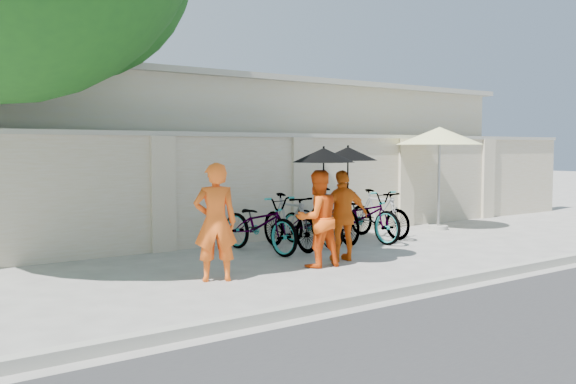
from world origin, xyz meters
TOP-DOWN VIEW (x-y plane):
  - ground at (0.00, 0.00)m, footprint 80.00×80.00m
  - kerb at (0.00, -1.70)m, footprint 40.00×0.16m
  - compound_wall at (1.00, 3.20)m, footprint 20.00×0.30m
  - building_behind at (2.00, 7.00)m, footprint 14.00×6.00m
  - monk_left at (-1.49, 0.38)m, footprint 0.69×0.59m
  - monk_center at (0.26, 0.37)m, footprint 0.77×0.64m
  - parasol_center at (0.31, 0.29)m, footprint 0.94×0.94m
  - monk_right at (0.91, 0.53)m, footprint 0.91×0.54m
  - parasol_right at (0.93, 0.45)m, footprint 0.92×0.92m
  - patio_umbrella at (5.18, 2.24)m, footprint 2.46×2.46m
  - bike_0 at (0.31, 1.99)m, footprint 0.87×1.94m
  - bike_1 at (0.89, 1.92)m, footprint 0.51×1.66m
  - bike_2 at (1.47, 2.02)m, footprint 0.64×1.71m
  - bike_3 at (2.05, 2.11)m, footprint 0.71×1.78m
  - bike_4 at (2.63, 1.89)m, footprint 0.73×1.91m
  - bike_5 at (3.22, 2.08)m, footprint 0.54×1.63m

SIDE VIEW (x-z plane):
  - ground at x=0.00m, z-range 0.00..0.00m
  - kerb at x=0.00m, z-range 0.00..0.12m
  - bike_2 at x=1.47m, z-range 0.00..0.89m
  - bike_5 at x=3.22m, z-range 0.00..0.96m
  - bike_0 at x=0.31m, z-range 0.00..0.99m
  - bike_4 at x=2.63m, z-range 0.00..0.99m
  - bike_1 at x=0.89m, z-range 0.00..0.99m
  - bike_3 at x=2.05m, z-range 0.00..1.04m
  - monk_right at x=0.91m, z-range 0.00..1.44m
  - monk_center at x=0.26m, z-range 0.00..1.46m
  - monk_left at x=-1.49m, z-range 0.00..1.60m
  - compound_wall at x=1.00m, z-range 0.00..2.00m
  - building_behind at x=2.00m, z-range 0.00..3.20m
  - parasol_center at x=0.31m, z-range 1.20..2.17m
  - parasol_right at x=0.93m, z-range 1.21..2.20m
  - patio_umbrella at x=5.18m, z-range 0.90..3.15m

